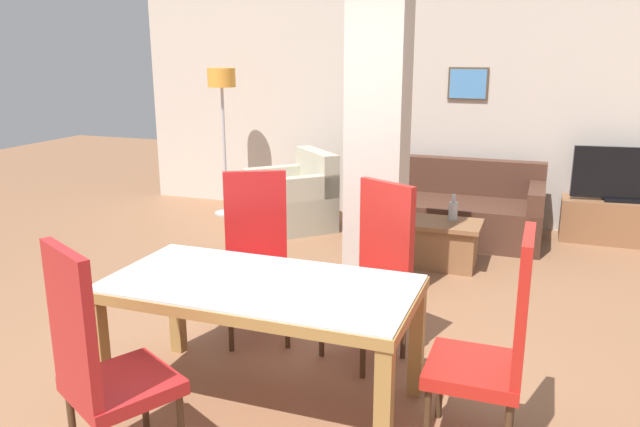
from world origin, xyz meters
TOP-DOWN VIEW (x-y plane):
  - ground_plane at (0.00, 0.00)m, footprint 18.00×18.00m
  - back_wall at (0.00, 4.35)m, footprint 7.20×0.09m
  - divider_pillar at (0.19, 1.74)m, footprint 0.44×0.37m
  - dining_table at (0.00, 0.00)m, footprint 1.71×0.87m
  - dining_chair_near_left at (-0.43, -0.82)m, footprint 0.62×0.62m
  - dining_chair_far_right at (0.43, 0.80)m, footprint 0.62×0.62m
  - dining_chair_far_left at (-0.43, 0.84)m, footprint 0.62×0.62m
  - dining_chair_head_right at (1.27, 0.00)m, footprint 0.46×0.46m
  - sofa at (0.46, 3.69)m, footprint 1.97×0.92m
  - armchair at (-1.22, 3.42)m, footprint 1.18×1.18m
  - coffee_table at (0.53, 2.69)m, footprint 0.80×0.49m
  - bottle at (0.65, 2.80)m, footprint 0.08×0.08m
  - tv_stand at (2.24, 4.07)m, footprint 1.24×0.40m
  - tv_screen at (2.24, 4.07)m, footprint 1.11×0.25m
  - floor_lamp at (-2.23, 3.71)m, footprint 0.33×0.33m

SIDE VIEW (x-z plane):
  - ground_plane at x=0.00m, z-range 0.00..0.00m
  - coffee_table at x=0.53m, z-range 0.01..0.44m
  - tv_stand at x=2.24m, z-range 0.00..0.45m
  - sofa at x=0.46m, z-range -0.12..0.68m
  - armchair at x=-1.22m, z-range -0.13..0.73m
  - bottle at x=0.65m, z-range 0.40..0.64m
  - dining_table at x=0.00m, z-range 0.22..0.96m
  - dining_chair_near_left at x=-0.43m, z-range 0.01..1.17m
  - dining_chair_far_right at x=0.43m, z-range 0.01..1.17m
  - dining_chair_far_left at x=-0.43m, z-range 0.01..1.17m
  - dining_chair_head_right at x=1.27m, z-range 0.01..1.17m
  - tv_screen at x=2.24m, z-range 0.44..1.00m
  - divider_pillar at x=0.19m, z-range 0.00..2.70m
  - back_wall at x=0.00m, z-range 0.00..2.70m
  - floor_lamp at x=-2.23m, z-range 0.60..2.37m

